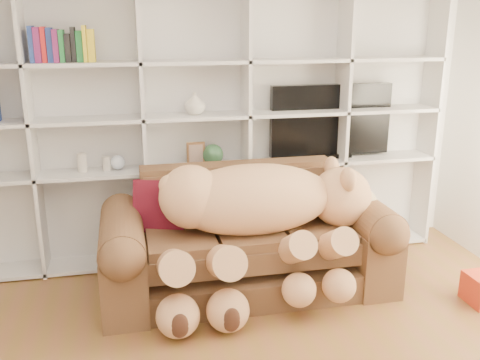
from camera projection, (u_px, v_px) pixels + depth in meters
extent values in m
cube|color=silver|center=(192.00, 107.00, 4.69)|extent=(5.00, 0.02, 2.70)
cube|color=silver|center=(193.00, 124.00, 4.70)|extent=(4.40, 0.03, 2.40)
cube|color=silver|center=(32.00, 134.00, 4.28)|extent=(0.03, 0.35, 2.40)
cube|color=silver|center=(143.00, 130.00, 4.46)|extent=(0.03, 0.35, 2.40)
cube|color=silver|center=(246.00, 126.00, 4.64)|extent=(0.03, 0.35, 2.40)
cube|color=silver|center=(341.00, 122.00, 4.82)|extent=(0.03, 0.35, 2.40)
cube|color=silver|center=(429.00, 118.00, 5.00)|extent=(0.03, 0.35, 2.40)
cube|color=silver|center=(199.00, 253.00, 4.89)|extent=(4.40, 0.35, 0.03)
cube|color=silver|center=(197.00, 167.00, 4.65)|extent=(4.40, 0.35, 0.03)
cube|color=silver|center=(195.00, 116.00, 4.52)|extent=(4.40, 0.35, 0.03)
cube|color=silver|center=(194.00, 62.00, 4.40)|extent=(4.40, 0.35, 0.03)
cube|color=brown|center=(248.00, 275.00, 4.29)|extent=(2.15, 0.87, 0.23)
cube|color=brown|center=(248.00, 237.00, 4.17)|extent=(1.60, 0.72, 0.31)
cube|color=brown|center=(237.00, 195.00, 4.49)|extent=(1.60, 0.20, 0.56)
cube|color=brown|center=(124.00, 268.00, 4.04)|extent=(0.33, 0.97, 0.56)
cube|color=brown|center=(360.00, 246.00, 4.44)|extent=(0.33, 0.97, 0.56)
cylinder|color=brown|center=(122.00, 233.00, 3.96)|extent=(0.33, 0.92, 0.33)
cylinder|color=brown|center=(363.00, 214.00, 4.36)|extent=(0.33, 0.92, 0.33)
ellipsoid|color=tan|center=(253.00, 199.00, 4.06)|extent=(1.25, 0.60, 0.54)
sphere|color=tan|center=(191.00, 197.00, 3.95)|extent=(0.48, 0.48, 0.48)
sphere|color=tan|center=(341.00, 197.00, 4.21)|extent=(0.48, 0.48, 0.48)
sphere|color=beige|center=(362.00, 203.00, 4.27)|extent=(0.24, 0.24, 0.24)
sphere|color=#3D2116|center=(373.00, 203.00, 4.29)|extent=(0.08, 0.08, 0.08)
ellipsoid|color=tan|center=(348.00, 179.00, 4.00)|extent=(0.11, 0.19, 0.19)
ellipsoid|color=tan|center=(332.00, 168.00, 4.31)|extent=(0.11, 0.19, 0.19)
sphere|color=tan|center=(170.00, 186.00, 3.89)|extent=(0.16, 0.16, 0.16)
cylinder|color=tan|center=(292.00, 249.00, 3.88)|extent=(0.21, 0.58, 0.42)
cylinder|color=tan|center=(332.00, 246.00, 3.94)|extent=(0.21, 0.58, 0.42)
cylinder|color=tan|center=(174.00, 266.00, 3.72)|extent=(0.24, 0.67, 0.49)
cylinder|color=tan|center=(222.00, 261.00, 3.79)|extent=(0.24, 0.67, 0.49)
sphere|color=tan|center=(299.00, 291.00, 3.78)|extent=(0.25, 0.25, 0.25)
sphere|color=tan|center=(340.00, 286.00, 3.84)|extent=(0.25, 0.25, 0.25)
sphere|color=tan|center=(178.00, 315.00, 3.62)|extent=(0.30, 0.30, 0.30)
sphere|color=tan|center=(228.00, 310.00, 3.70)|extent=(0.30, 0.30, 0.30)
cube|color=maroon|center=(160.00, 206.00, 4.18)|extent=(0.46, 0.34, 0.43)
cube|color=black|center=(331.00, 120.00, 4.85)|extent=(1.13, 0.08, 0.64)
cube|color=black|center=(329.00, 155.00, 4.95)|extent=(0.38, 0.18, 0.04)
cube|color=brown|center=(196.00, 153.00, 4.62)|extent=(0.16, 0.03, 0.20)
sphere|color=#2A5231|center=(213.00, 154.00, 4.65)|extent=(0.18, 0.18, 0.18)
cylinder|color=beige|center=(82.00, 163.00, 4.43)|extent=(0.09, 0.09, 0.16)
cylinder|color=beige|center=(107.00, 164.00, 4.48)|extent=(0.08, 0.08, 0.12)
sphere|color=silver|center=(118.00, 162.00, 4.49)|extent=(0.12, 0.12, 0.12)
imported|color=silver|center=(195.00, 103.00, 4.49)|extent=(0.23, 0.23, 0.19)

